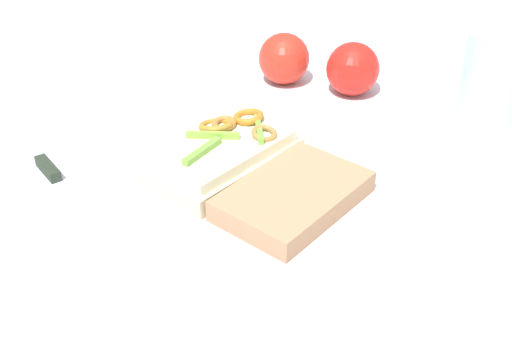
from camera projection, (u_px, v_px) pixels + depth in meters
The scene contains 8 objects.
ground_plane at pixel (256, 197), 0.68m from camera, with size 2.00×2.00×0.00m, color white.
plate at pixel (256, 192), 0.68m from camera, with size 0.31×0.31×0.01m, color white.
sandwich at pixel (222, 154), 0.69m from camera, with size 0.12×0.17×0.05m.
bread_slice_side at pixel (294, 196), 0.64m from camera, with size 0.15×0.10×0.02m, color tan.
apple_1 at pixel (284, 59), 0.90m from camera, with size 0.07×0.07×0.07m, color red.
apple_2 at pixel (353, 69), 0.87m from camera, with size 0.07×0.07×0.07m, color red.
drinking_glass at pixel (492, 77), 0.80m from camera, with size 0.08×0.08×0.11m, color silver.
knife at pixel (43, 163), 0.73m from camera, with size 0.11×0.02×0.01m.
Camera 1 is at (0.43, -0.35, 0.39)m, focal length 44.90 mm.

